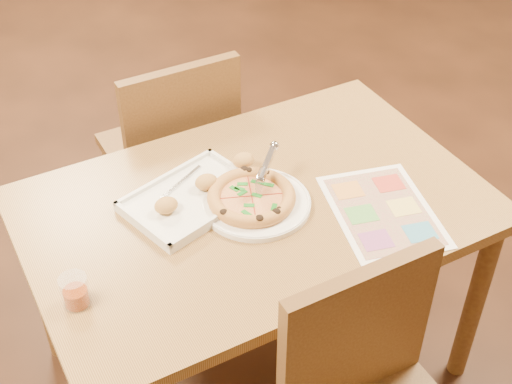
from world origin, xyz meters
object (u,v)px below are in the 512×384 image
chair_far (175,139)px  pizza_cutter (265,168)px  appetizer_tray (195,196)px  plate (256,203)px  menu (383,211)px  dining_table (255,225)px  pizza (252,197)px  glass_tumbler (75,293)px

chair_far → pizza_cutter: 0.62m
pizza_cutter → appetizer_tray: (-0.19, 0.06, -0.07)m
plate → menu: plate is taller
dining_table → pizza: 0.12m
plate → appetizer_tray: bearing=143.9°
pizza_cutter → menu: (0.25, -0.23, -0.08)m
glass_tumbler → menu: glass_tumbler is taller
pizza → glass_tumbler: glass_tumbler is taller
appetizer_tray → plate: bearing=-36.1°
appetizer_tray → pizza_cutter: bearing=-17.8°
chair_far → plate: bearing=89.6°
dining_table → chair_far: (-0.00, 0.60, -0.07)m
plate → pizza: (-0.01, 0.01, 0.02)m
glass_tumbler → menu: size_ratio=0.23×
plate → dining_table: bearing=71.0°
pizza_cutter → pizza: bearing=167.3°
pizza → appetizer_tray: (-0.13, 0.10, -0.01)m
chair_far → appetizer_tray: bearing=74.0°
glass_tumbler → menu: bearing=-5.3°
chair_far → pizza: 0.63m
dining_table → pizza_cutter: bearing=31.7°
chair_far → pizza: chair_far is taller
chair_far → pizza_cutter: (0.05, -0.57, 0.24)m
dining_table → appetizer_tray: bearing=147.7°
pizza → menu: (0.31, -0.20, -0.03)m
pizza_cutter → glass_tumbler: bearing=153.7°
glass_tumbler → dining_table: bearing=12.5°
plate → chair_far: bearing=89.6°
dining_table → menu: menu is taller
plate → appetizer_tray: appetizer_tray is taller
plate → appetizer_tray: 0.18m
glass_tumbler → pizza: bearing=12.6°
pizza → pizza_cutter: 0.09m
dining_table → pizza: pizza is taller
chair_far → menu: 0.87m
dining_table → pizza: size_ratio=5.16×
pizza_cutter → appetizer_tray: bearing=121.7°
plate → pizza_cutter: bearing=38.2°
pizza_cutter → appetizer_tray: 0.22m
dining_table → pizza_cutter: pizza_cutter is taller
appetizer_tray → glass_tumbler: 0.47m
dining_table → glass_tumbler: glass_tumbler is taller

